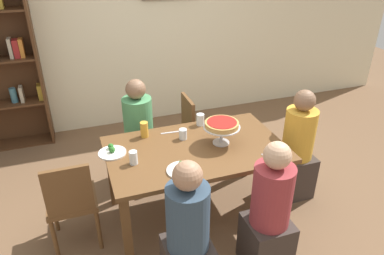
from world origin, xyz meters
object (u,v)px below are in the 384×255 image
object	(u,v)px
chair_head_west	(71,200)
salad_plate_far_diner	(112,152)
deep_dish_pizza_stand	(222,126)
water_glass_clear_far	(133,158)
diner_near_left	(188,240)
beer_glass_amber_tall	(144,130)
water_glass_clear_spare	(200,120)
cutlery_fork_near	(170,132)
diner_far_left	(140,139)
chair_far_right	(197,129)
diner_head_east	(296,152)
dining_table	(196,156)
diner_near_right	(269,217)
salad_plate_near_diner	(183,169)
cutlery_knife_near	(272,154)
water_glass_clear_near	(183,134)

from	to	relation	value
chair_head_west	salad_plate_far_diner	xyz separation A→B (m)	(0.39, 0.20, 0.27)
deep_dish_pizza_stand	water_glass_clear_far	xyz separation A→B (m)	(-0.80, -0.07, -0.12)
diner_near_left	deep_dish_pizza_stand	bearing A→B (deg)	-36.53
beer_glass_amber_tall	water_glass_clear_spare	distance (m)	0.57
beer_glass_amber_tall	water_glass_clear_spare	size ratio (longest dim) A/B	1.28
chair_head_west	water_glass_clear_far	size ratio (longest dim) A/B	7.61
water_glass_clear_spare	cutlery_fork_near	distance (m)	0.33
diner_far_left	cutlery_fork_near	bearing A→B (deg)	28.22
chair_far_right	salad_plate_far_diner	bearing A→B (deg)	-58.70
diner_head_east	cutlery_fork_near	size ratio (longest dim) A/B	6.39
chair_head_west	water_glass_clear_spare	distance (m)	1.39
diner_head_east	chair_far_right	size ratio (longest dim) A/B	1.32
deep_dish_pizza_stand	water_glass_clear_far	bearing A→B (deg)	-175.14
dining_table	diner_near_right	world-z (taller)	diner_near_right
water_glass_clear_far	diner_head_east	bearing A→B (deg)	1.37
diner_near_left	chair_far_right	distance (m)	1.66
dining_table	salad_plate_near_diner	xyz separation A→B (m)	(-0.22, -0.29, 0.10)
diner_far_left	water_glass_clear_spare	size ratio (longest dim) A/B	10.04
beer_glass_amber_tall	cutlery_knife_near	size ratio (longest dim) A/B	0.81
diner_near_left	diner_near_right	bearing A→B (deg)	-88.29
diner_near_right	beer_glass_amber_tall	world-z (taller)	diner_near_right
chair_head_west	deep_dish_pizza_stand	world-z (taller)	deep_dish_pizza_stand
salad_plate_far_diner	water_glass_clear_near	distance (m)	0.65
chair_far_right	salad_plate_far_diner	xyz separation A→B (m)	(-1.00, -0.61, 0.27)
chair_head_west	beer_glass_amber_tall	distance (m)	0.87
diner_near_right	cutlery_knife_near	distance (m)	0.57
salad_plate_near_diner	cutlery_knife_near	size ratio (longest dim) A/B	1.41
chair_far_right	cutlery_fork_near	world-z (taller)	chair_far_right
diner_head_east	beer_glass_amber_tall	distance (m)	1.51
dining_table	diner_far_left	world-z (taller)	diner_far_left
chair_far_right	cutlery_fork_near	size ratio (longest dim) A/B	4.83
salad_plate_far_diner	cutlery_fork_near	bearing A→B (deg)	17.54
dining_table	water_glass_clear_spare	size ratio (longest dim) A/B	13.52
water_glass_clear_spare	beer_glass_amber_tall	bearing A→B (deg)	-175.11
water_glass_clear_near	cutlery_fork_near	distance (m)	0.17
diner_near_right	chair_head_west	bearing A→B (deg)	63.36
dining_table	cutlery_knife_near	world-z (taller)	cutlery_knife_near
diner_near_right	beer_glass_amber_tall	bearing A→B (deg)	32.65
chair_head_west	deep_dish_pizza_stand	bearing A→B (deg)	2.06
chair_far_right	water_glass_clear_far	distance (m)	1.23
dining_table	diner_near_left	world-z (taller)	diner_near_left
deep_dish_pizza_stand	salad_plate_near_diner	distance (m)	0.57
diner_far_left	chair_head_west	world-z (taller)	diner_far_left
dining_table	salad_plate_far_diner	bearing A→B (deg)	167.84
deep_dish_pizza_stand	chair_far_right	bearing A→B (deg)	86.00
cutlery_knife_near	salad_plate_near_diner	bearing A→B (deg)	-172.37
diner_near_right	diner_head_east	world-z (taller)	same
water_glass_clear_near	deep_dish_pizza_stand	bearing A→B (deg)	-31.82
diner_head_east	water_glass_clear_spare	xyz separation A→B (m)	(-0.86, 0.42, 0.31)
water_glass_clear_near	water_glass_clear_far	world-z (taller)	water_glass_clear_far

